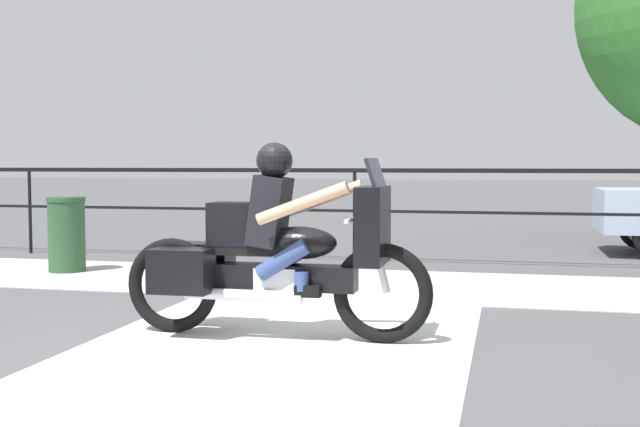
% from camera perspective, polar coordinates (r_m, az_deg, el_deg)
% --- Properties ---
extents(ground_plane, '(120.00, 120.00, 0.00)m').
position_cam_1_polar(ground_plane, '(6.18, -6.99, -9.50)').
color(ground_plane, '#4C4C4F').
extents(sidewalk_band, '(44.00, 2.40, 0.01)m').
position_cam_1_polar(sidewalk_band, '(9.39, 0.23, -4.91)').
color(sidewalk_band, '#B7B2A8').
rests_on(sidewalk_band, ground).
extents(crosswalk_band, '(2.94, 6.00, 0.01)m').
position_cam_1_polar(crosswalk_band, '(5.88, -4.11, -10.13)').
color(crosswalk_band, silver).
rests_on(crosswalk_band, ground).
extents(fence_railing, '(36.00, 0.05, 1.32)m').
position_cam_1_polar(fence_railing, '(11.18, 2.47, 1.77)').
color(fence_railing, black).
rests_on(fence_railing, ground).
extents(motorcycle, '(2.53, 0.76, 1.56)m').
position_cam_1_polar(motorcycle, '(6.40, -3.38, -2.73)').
color(motorcycle, black).
rests_on(motorcycle, ground).
extents(trash_bin, '(0.48, 0.48, 0.96)m').
position_cam_1_polar(trash_bin, '(10.74, -17.57, -1.42)').
color(trash_bin, '#284C2D').
rests_on(trash_bin, ground).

